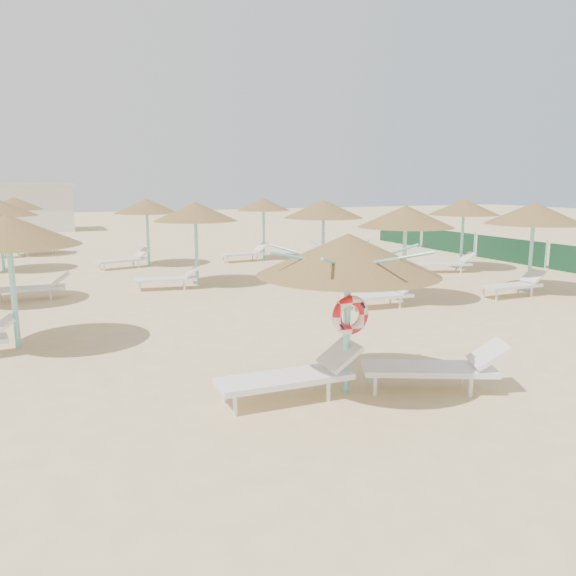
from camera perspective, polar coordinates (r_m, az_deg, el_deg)
name	(u,v)px	position (r m, az deg, el deg)	size (l,w,h in m)	color
ground	(315,387)	(9.36, 2.79, -9.98)	(120.00, 120.00, 0.00)	#DFC387
main_palapa	(348,255)	(8.64, 6.14, 3.33)	(2.83, 2.83, 2.54)	#7EDADB
lounger_main_a	(294,375)	(8.72, 0.62, -8.83)	(2.26, 0.71, 0.82)	white
lounger_main_b	(438,367)	(9.41, 15.01, -7.73)	(2.32, 1.57, 0.82)	white
palapa_field	(216,213)	(18.95, -7.33, 7.60)	(19.70, 18.83, 2.72)	#7EDADB
service_hut	(9,207)	(42.94, -26.44, 7.35)	(8.40, 4.40, 3.25)	silver
windbreak_fence	(510,250)	(25.40, 21.62, 3.58)	(0.08, 19.84, 1.10)	#194C25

